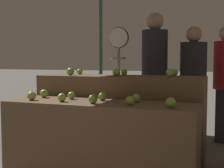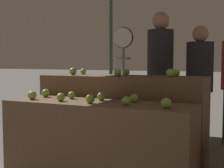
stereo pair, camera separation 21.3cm
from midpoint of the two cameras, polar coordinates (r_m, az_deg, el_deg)
display_counter_front at (r=3.02m, az=-4.40°, el=-10.61°), size 1.83×0.55×0.77m
display_counter_back at (r=3.53m, az=-0.21°, el=-6.55°), size 1.83×0.55×0.99m
apple_front_0 at (r=3.19m, az=-16.36°, el=-2.08°), size 0.09×0.09×0.09m
apple_front_1 at (r=3.01m, az=-11.19°, el=-2.45°), size 0.08×0.08×0.08m
apple_front_2 at (r=2.83m, az=-5.68°, el=-2.76°), size 0.09×0.09×0.09m
apple_front_3 at (r=2.72m, az=1.07°, el=-3.08°), size 0.08×0.08×0.08m
apple_front_4 at (r=2.60m, az=8.38°, el=-3.40°), size 0.09×0.09×0.09m
apple_front_5 at (r=3.38m, az=-14.11°, el=-1.70°), size 0.09×0.09×0.09m
apple_front_6 at (r=3.19m, az=-9.35°, el=-2.08°), size 0.08×0.08×0.08m
apple_front_7 at (r=3.03m, az=-3.78°, el=-2.31°), size 0.08×0.08×0.08m
apple_front_8 at (r=2.91m, az=2.38°, el=-2.61°), size 0.08×0.08×0.08m
apple_back_0 at (r=3.61m, az=-9.30°, el=2.27°), size 0.09×0.09×0.09m
apple_back_1 at (r=3.37m, az=-0.99°, el=2.17°), size 0.09×0.09×0.09m
apple_back_2 at (r=3.19m, az=8.69°, el=2.01°), size 0.09×0.09×0.09m
apple_back_3 at (r=3.81m, az=-7.54°, el=2.27°), size 0.07×0.07×0.07m
apple_back_4 at (r=3.57m, az=0.55°, el=2.19°), size 0.07×0.07×0.07m
apple_back_5 at (r=3.41m, az=9.59°, el=2.07°), size 0.08×0.08×0.08m
produce_scale at (r=4.07m, az=-0.31°, el=4.24°), size 0.27×0.20×1.59m
person_vendor_at_scale at (r=4.29m, az=6.37°, el=2.87°), size 0.41×0.41×1.81m
person_customer_left at (r=4.31m, az=13.24°, el=1.14°), size 0.36×0.36×1.62m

